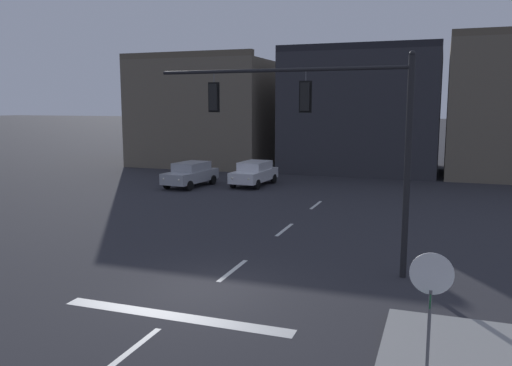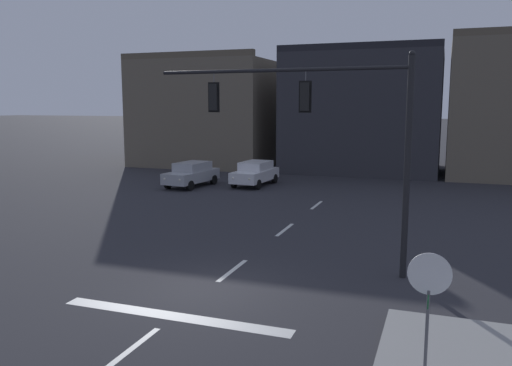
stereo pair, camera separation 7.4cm
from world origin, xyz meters
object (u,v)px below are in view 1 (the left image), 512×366
at_px(signal_mast_near_side, 328,123).
at_px(car_lot_nearside, 254,173).
at_px(stop_sign, 431,290).
at_px(car_lot_middle, 191,174).

bearing_deg(signal_mast_near_side, car_lot_nearside, 117.21).
distance_m(signal_mast_near_side, car_lot_nearside, 18.63).
height_order(stop_sign, car_lot_nearside, stop_sign).
bearing_deg(stop_sign, signal_mast_near_side, 115.14).
relative_size(signal_mast_near_side, stop_sign, 3.03).
height_order(car_lot_nearside, car_lot_middle, same).
bearing_deg(car_lot_nearside, signal_mast_near_side, -62.79).
distance_m(stop_sign, car_lot_nearside, 26.23).
bearing_deg(stop_sign, car_lot_nearside, 116.58).
bearing_deg(car_lot_nearside, car_lot_middle, -154.15).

